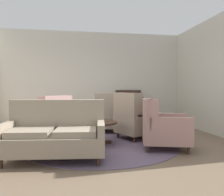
# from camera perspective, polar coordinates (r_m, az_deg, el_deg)

# --- Properties ---
(ground) EXTENTS (8.35, 8.35, 0.00)m
(ground) POSITION_cam_1_polar(r_m,az_deg,el_deg) (4.66, -2.34, -12.22)
(ground) COLOR brown
(wall_back) EXTENTS (6.12, 0.08, 3.02)m
(wall_back) POSITION_cam_1_polar(r_m,az_deg,el_deg) (7.42, -5.09, 4.93)
(wall_back) COLOR beige
(wall_back) RESTS_ON ground
(wall_right) EXTENTS (0.08, 4.08, 3.02)m
(wall_right) POSITION_cam_1_polar(r_m,az_deg,el_deg) (6.42, 24.15, 5.15)
(wall_right) COLOR beige
(wall_right) RESTS_ON ground
(baseboard_back) EXTENTS (5.96, 0.03, 0.12)m
(baseboard_back) POSITION_cam_1_polar(r_m,az_deg,el_deg) (7.44, -5.02, -6.29)
(baseboard_back) COLOR #382319
(baseboard_back) RESTS_ON ground
(area_rug) EXTENTS (3.30, 3.30, 0.01)m
(area_rug) POSITION_cam_1_polar(r_m,az_deg,el_deg) (4.95, -2.77, -11.29)
(area_rug) COLOR #5B4C60
(area_rug) RESTS_ON ground
(coffee_table) EXTENTS (0.97, 0.97, 0.49)m
(coffee_table) POSITION_cam_1_polar(r_m,az_deg,el_deg) (4.78, -4.48, -6.85)
(coffee_table) COLOR #382319
(coffee_table) RESTS_ON ground
(porcelain_vase) EXTENTS (0.20, 0.20, 0.35)m
(porcelain_vase) POSITION_cam_1_polar(r_m,az_deg,el_deg) (4.69, -4.60, -4.20)
(porcelain_vase) COLOR beige
(porcelain_vase) RESTS_ON coffee_table
(settee) EXTENTS (1.71, 0.97, 0.98)m
(settee) POSITION_cam_1_polar(r_m,az_deg,el_deg) (3.88, -14.31, -9.10)
(settee) COLOR gray
(settee) RESTS_ON ground
(armchair_near_sideboard) EXTENTS (1.04, 0.94, 0.98)m
(armchair_near_sideboard) POSITION_cam_1_polar(r_m,az_deg,el_deg) (4.48, 12.54, -7.35)
(armchair_near_sideboard) COLOR tan
(armchair_near_sideboard) RESTS_ON ground
(armchair_beside_settee) EXTENTS (0.92, 0.95, 1.06)m
(armchair_beside_settee) POSITION_cam_1_polar(r_m,az_deg,el_deg) (6.04, -0.37, -4.56)
(armchair_beside_settee) COLOR gray
(armchair_beside_settee) RESTS_ON ground
(armchair_back_corner) EXTENTS (1.12, 1.06, 1.08)m
(armchair_back_corner) POSITION_cam_1_polar(r_m,az_deg,el_deg) (5.29, 5.75, -5.57)
(armchair_back_corner) COLOR gray
(armchair_back_corner) RESTS_ON ground
(armchair_near_window) EXTENTS (1.21, 1.21, 1.01)m
(armchair_near_window) POSITION_cam_1_polar(r_m,az_deg,el_deg) (5.66, -15.60, -5.36)
(armchair_near_window) COLOR tan
(armchair_near_window) RESTS_ON ground
(side_table) EXTENTS (0.56, 0.56, 0.74)m
(side_table) POSITION_cam_1_polar(r_m,az_deg,el_deg) (5.50, 7.47, -5.25)
(side_table) COLOR #382319
(side_table) RESTS_ON ground
(sideboard) EXTENTS (0.86, 0.36, 1.13)m
(sideboard) POSITION_cam_1_polar(r_m,az_deg,el_deg) (7.33, 4.46, -2.79)
(sideboard) COLOR #382319
(sideboard) RESTS_ON ground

